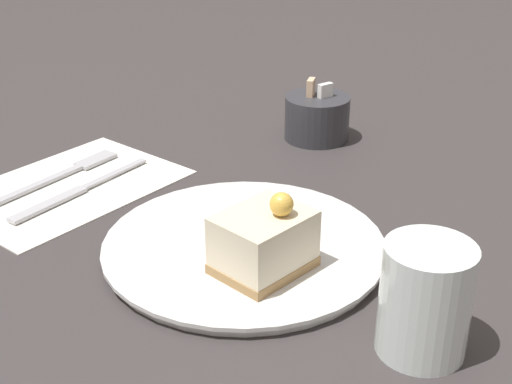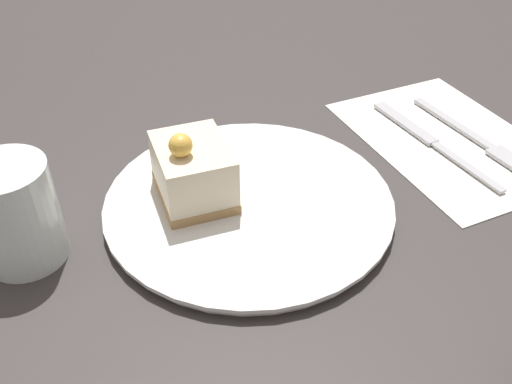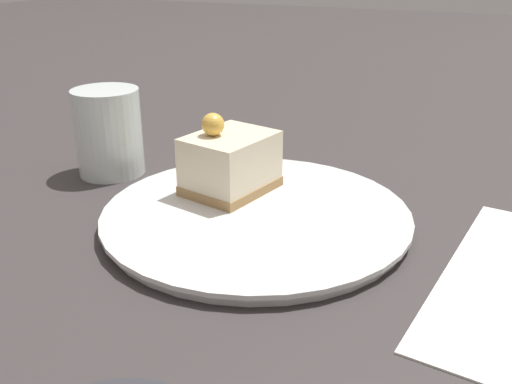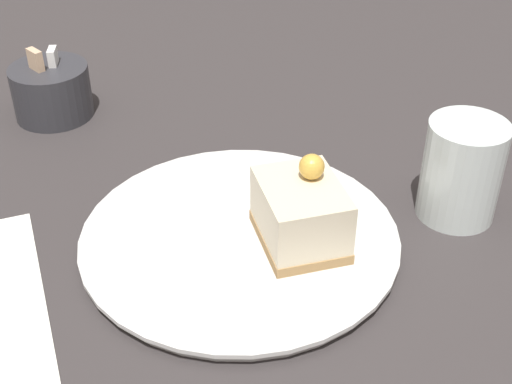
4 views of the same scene
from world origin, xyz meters
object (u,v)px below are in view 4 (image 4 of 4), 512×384
Objects in this scene: sugar_bowl at (52,91)px; drinking_glass at (462,171)px; cake_slice at (301,213)px; plate at (240,239)px.

drinking_glass is (0.27, -0.35, 0.02)m from sugar_bowl.
sugar_bowl is 0.44m from drinking_glass.
drinking_glass reaches higher than cake_slice.
cake_slice reaches higher than plate.
drinking_glass reaches higher than plate.
cake_slice is (0.04, -0.03, 0.03)m from plate.
plate is at bearing -74.84° from sugar_bowl.
cake_slice is 1.09× the size of sugar_bowl.
plate is 2.96× the size of drinking_glass.
drinking_glass reaches higher than sugar_bowl.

